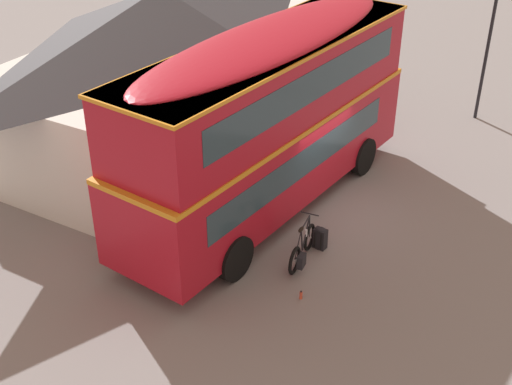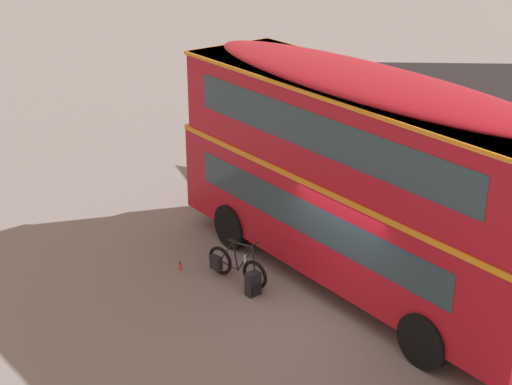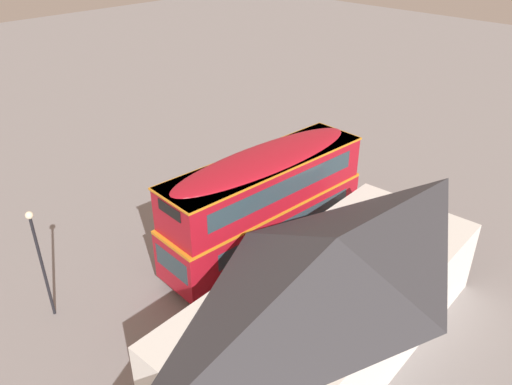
# 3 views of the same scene
# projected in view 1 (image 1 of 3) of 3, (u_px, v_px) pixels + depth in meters

# --- Properties ---
(ground_plane) EXTENTS (120.00, 120.00, 0.00)m
(ground_plane) POSITION_uv_depth(u_px,v_px,m) (319.00, 207.00, 18.22)
(ground_plane) COLOR gray
(double_decker_bus) EXTENTS (9.96, 3.00, 4.79)m
(double_decker_bus) POSITION_uv_depth(u_px,v_px,m) (270.00, 115.00, 16.96)
(double_decker_bus) COLOR black
(double_decker_bus) RESTS_ON ground
(touring_bicycle) EXTENTS (1.70, 0.64, 1.06)m
(touring_bicycle) POSITION_uv_depth(u_px,v_px,m) (302.00, 249.00, 15.92)
(touring_bicycle) COLOR black
(touring_bicycle) RESTS_ON ground
(backpack_on_ground) EXTENTS (0.28, 0.32, 0.58)m
(backpack_on_ground) POSITION_uv_depth(u_px,v_px,m) (320.00, 237.00, 16.45)
(backpack_on_ground) COLOR black
(backpack_on_ground) RESTS_ON ground
(water_bottle_red_squeeze) EXTENTS (0.07, 0.07, 0.21)m
(water_bottle_red_squeeze) POSITION_uv_depth(u_px,v_px,m) (301.00, 295.00, 14.90)
(water_bottle_red_squeeze) COLOR #D84C33
(water_bottle_red_squeeze) RESTS_ON ground
(pub_building) EXTENTS (13.36, 6.21, 4.55)m
(pub_building) POSITION_uv_depth(u_px,v_px,m) (166.00, 58.00, 21.47)
(pub_building) COLOR silver
(pub_building) RESTS_ON ground
(street_lamp) EXTENTS (0.28, 0.28, 4.59)m
(street_lamp) POSITION_uv_depth(u_px,v_px,m) (490.00, 37.00, 21.68)
(street_lamp) COLOR black
(street_lamp) RESTS_ON ground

